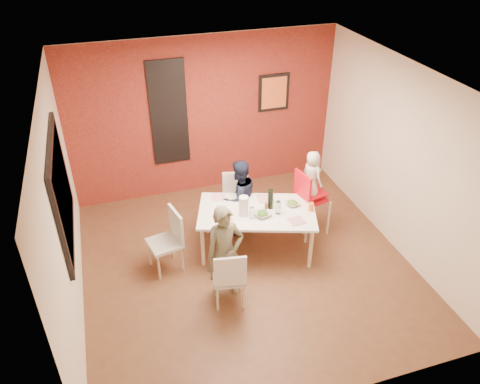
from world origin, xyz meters
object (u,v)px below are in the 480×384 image
object	(u,v)px
dining_table	(257,214)
chair_far	(236,197)
paper_towel_roll	(244,206)
child_near	(225,253)
high_chair	(308,197)
chair_left	(170,237)
toddler	(312,175)
chair_near	(229,276)
child_far	(239,198)
wine_bottle	(270,199)

from	to	relation	value
dining_table	chair_far	xyz separation A→B (m)	(-0.09, 0.73, -0.14)
dining_table	paper_towel_roll	world-z (taller)	paper_towel_roll
child_near	paper_towel_roll	world-z (taller)	child_near
dining_table	high_chair	xyz separation A→B (m)	(0.87, 0.16, 0.03)
chair_left	toddler	world-z (taller)	toddler
chair_left	child_near	distance (m)	0.95
dining_table	chair_left	size ratio (longest dim) A/B	2.04
chair_near	child_near	bearing A→B (deg)	-83.30
chair_far	chair_left	bearing A→B (deg)	-133.98
chair_near	toddler	world-z (taller)	toddler
chair_near	dining_table	bearing A→B (deg)	-115.79
chair_far	dining_table	bearing A→B (deg)	-68.40
chair_far	chair_left	xyz separation A→B (m)	(-1.17, -0.73, 0.03)
chair_far	paper_towel_roll	xyz separation A→B (m)	(-0.12, -0.77, 0.35)
child_near	child_far	distance (m)	1.34
high_chair	child_far	xyz separation A→B (m)	(-0.98, 0.33, -0.04)
high_chair	chair_near	bearing A→B (deg)	112.98
toddler	wine_bottle	bearing A→B (deg)	86.15
chair_left	high_chair	world-z (taller)	high_chair
dining_table	wine_bottle	xyz separation A→B (m)	(0.20, 0.01, 0.21)
child_far	wine_bottle	world-z (taller)	child_far
high_chair	wine_bottle	size ratio (longest dim) A/B	3.65
dining_table	wine_bottle	world-z (taller)	wine_bottle
wine_bottle	toddler	bearing A→B (deg)	13.24
chair_far	chair_left	distance (m)	1.38
chair_left	child_far	size ratio (longest dim) A/B	0.74
paper_towel_roll	child_far	bearing A→B (deg)	79.60
chair_left	toddler	distance (m)	2.23
high_chair	toddler	world-z (taller)	toddler
chair_left	wine_bottle	world-z (taller)	wine_bottle
child_near	toddler	world-z (taller)	toddler
wine_bottle	child_near	bearing A→B (deg)	-140.18
high_chair	paper_towel_roll	xyz separation A→B (m)	(-1.08, -0.20, 0.18)
toddler	wine_bottle	world-z (taller)	toddler
chair_far	chair_near	bearing A→B (deg)	-95.32
chair_far	toddler	bearing A→B (deg)	-14.95
dining_table	high_chair	distance (m)	0.89
chair_far	wine_bottle	world-z (taller)	wine_bottle
dining_table	toddler	size ratio (longest dim) A/B	2.47
dining_table	child_far	xyz separation A→B (m)	(-0.11, 0.49, -0.01)
chair_near	wine_bottle	bearing A→B (deg)	-122.72
toddler	chair_far	bearing A→B (deg)	43.80
dining_table	toddler	distance (m)	1.00
child_near	paper_towel_roll	xyz separation A→B (m)	(0.47, 0.69, 0.17)
chair_near	child_near	xyz separation A→B (m)	(0.01, 0.24, 0.18)
dining_table	wine_bottle	size ratio (longest dim) A/B	6.23
child_near	child_far	xyz separation A→B (m)	(0.57, 1.22, -0.05)
child_far	chair_far	bearing A→B (deg)	-113.03
chair_far	high_chair	world-z (taller)	high_chair
chair_far	high_chair	size ratio (longest dim) A/B	0.80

